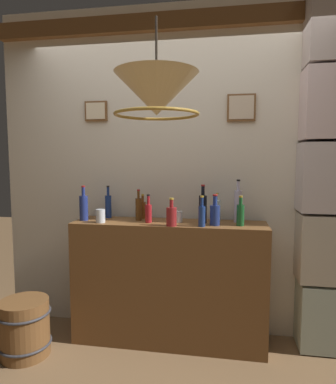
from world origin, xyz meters
The scene contains 19 objects.
panelled_rear_partition centered at (0.00, 1.10, 1.47)m, with size 3.12×0.15×2.80m.
stone_pillar centered at (1.22, 0.95, 1.39)m, with size 0.42×0.34×2.72m.
bar_shelf_unit centered at (0.00, 0.83, 0.50)m, with size 1.56×0.38×1.00m, color brown.
liquor_bottle_rye centered at (-0.55, 0.94, 1.11)m, with size 0.05×0.05×0.28m.
liquor_bottle_vodka centered at (0.27, 0.84, 1.12)m, with size 0.06×0.06×0.31m.
liquor_bottle_gin centered at (-0.25, 0.97, 1.08)m, with size 0.06×0.06×0.21m.
liquor_bottle_bourbon centered at (0.38, 0.97, 1.09)m, with size 0.06×0.06×0.23m.
liquor_bottle_tequila centered at (-0.16, 0.79, 1.09)m, with size 0.05×0.05×0.23m.
liquor_bottle_rum centered at (0.04, 0.68, 1.08)m, with size 0.08×0.08×0.21m.
liquor_bottle_vermouth centered at (-0.26, 0.87, 1.10)m, with size 0.05×0.05×0.26m.
liquor_bottle_whiskey centered at (0.27, 0.70, 1.09)m, with size 0.05×0.05×0.23m.
liquor_bottle_sherry centered at (0.56, 0.78, 1.09)m, with size 0.06×0.06×0.23m.
liquor_bottle_brandy centered at (-0.71, 0.79, 1.11)m, with size 0.07×0.07×0.29m.
liquor_bottle_mezcal centered at (0.37, 0.76, 1.09)m, with size 0.08×0.08×0.24m.
liquor_bottle_scotch centered at (0.55, 0.92, 1.14)m, with size 0.06×0.06×0.35m.
glass_tumbler_rocks centered at (0.07, 0.84, 1.05)m, with size 0.07×0.07×0.09m.
glass_tumbler_highball centered at (-0.54, 0.72, 1.06)m, with size 0.07×0.07×0.11m.
pendant_lamp centered at (0.10, -0.16, 1.82)m, with size 0.43×0.43×0.47m.
wooden_barrel centered at (-1.06, 0.44, 0.22)m, with size 0.39×0.39×0.44m.
Camera 1 is at (0.44, -1.83, 1.52)m, focal length 31.66 mm.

